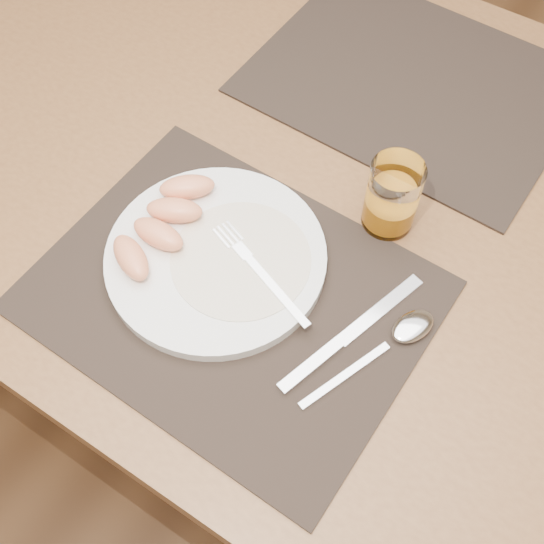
{
  "coord_description": "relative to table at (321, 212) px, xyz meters",
  "views": [
    {
      "loc": [
        0.26,
        -0.53,
        1.46
      ],
      "look_at": [
        0.03,
        -0.18,
        0.77
      ],
      "focal_mm": 45.0,
      "sensor_mm": 36.0,
      "label": 1
    }
  ],
  "objects": [
    {
      "name": "ground",
      "position": [
        0.0,
        0.0,
        -0.67
      ],
      "size": [
        5.0,
        5.0,
        0.0
      ],
      "primitive_type": "plane",
      "color": "brown",
      "rests_on": "ground"
    },
    {
      "name": "table",
      "position": [
        0.0,
        0.0,
        0.0
      ],
      "size": [
        1.4,
        0.9,
        0.75
      ],
      "color": "brown",
      "rests_on": "ground"
    },
    {
      "name": "placemat_near",
      "position": [
        0.0,
        -0.22,
        0.09
      ],
      "size": [
        0.46,
        0.36,
        0.0
      ],
      "primitive_type": "cube",
      "rotation": [
        0.0,
        0.0,
        -0.02
      ],
      "color": "black",
      "rests_on": "table"
    },
    {
      "name": "placemat_far",
      "position": [
        0.02,
        0.22,
        0.09
      ],
      "size": [
        0.46,
        0.36,
        0.0
      ],
      "primitive_type": "cube",
      "rotation": [
        0.0,
        0.0,
        -0.03
      ],
      "color": "black",
      "rests_on": "table"
    },
    {
      "name": "plate",
      "position": [
        -0.04,
        -0.19,
        0.1
      ],
      "size": [
        0.27,
        0.27,
        0.02
      ],
      "primitive_type": "cylinder",
      "color": "white",
      "rests_on": "placemat_near"
    },
    {
      "name": "plate_dressing",
      "position": [
        -0.01,
        -0.18,
        0.1
      ],
      "size": [
        0.17,
        0.17,
        0.0
      ],
      "color": "white",
      "rests_on": "plate"
    },
    {
      "name": "fork",
      "position": [
        0.01,
        -0.18,
        0.11
      ],
      "size": [
        0.17,
        0.08,
        0.0
      ],
      "color": "silver",
      "rests_on": "plate"
    },
    {
      "name": "knife",
      "position": [
        0.14,
        -0.2,
        0.09
      ],
      "size": [
        0.08,
        0.22,
        0.01
      ],
      "color": "silver",
      "rests_on": "placemat_near"
    },
    {
      "name": "spoon",
      "position": [
        0.2,
        -0.16,
        0.09
      ],
      "size": [
        0.09,
        0.19,
        0.01
      ],
      "color": "silver",
      "rests_on": "placemat_near"
    },
    {
      "name": "juice_glass",
      "position": [
        0.1,
        -0.02,
        0.13
      ],
      "size": [
        0.07,
        0.07,
        0.1
      ],
      "color": "white",
      "rests_on": "placemat_near"
    },
    {
      "name": "grapefruit_wedges",
      "position": [
        -0.12,
        -0.2,
        0.12
      ],
      "size": [
        0.09,
        0.19,
        0.03
      ],
      "color": "#F29463",
      "rests_on": "plate"
    }
  ]
}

